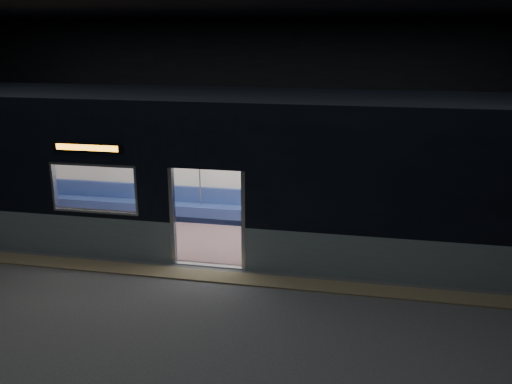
% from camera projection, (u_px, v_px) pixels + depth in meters
% --- Properties ---
extents(station_floor, '(24.00, 14.00, 0.01)m').
position_uv_depth(station_floor, '(193.00, 289.00, 10.12)').
color(station_floor, '#47494C').
rests_on(station_floor, ground).
extents(station_envelope, '(24.00, 14.00, 5.00)m').
position_uv_depth(station_envelope, '(186.00, 91.00, 9.09)').
color(station_envelope, black).
rests_on(station_envelope, station_floor).
extents(tactile_strip, '(22.80, 0.50, 0.03)m').
position_uv_depth(tactile_strip, '(202.00, 275.00, 10.63)').
color(tactile_strip, '#8C7F59').
rests_on(tactile_strip, station_floor).
extents(metro_car, '(18.00, 3.04, 3.35)m').
position_uv_depth(metro_car, '(226.00, 162.00, 11.99)').
color(metro_car, gray).
rests_on(metro_car, station_floor).
extents(passenger, '(0.44, 0.73, 1.41)m').
position_uv_depth(passenger, '(342.00, 200.00, 12.75)').
color(passenger, black).
rests_on(passenger, metro_car).
extents(handbag, '(0.37, 0.34, 0.15)m').
position_uv_depth(handbag, '(342.00, 208.00, 12.56)').
color(handbag, black).
rests_on(handbag, passenger).
extents(transit_map, '(0.92, 0.03, 0.60)m').
position_uv_depth(transit_map, '(298.00, 168.00, 13.06)').
color(transit_map, white).
rests_on(transit_map, metro_car).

